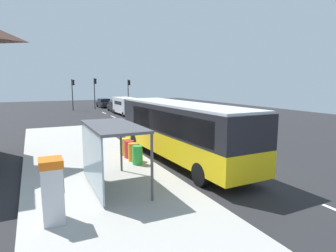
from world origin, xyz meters
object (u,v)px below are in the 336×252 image
(ticket_machine, at_px, (52,190))
(recycling_bin_green, at_px, (137,155))
(bus, at_px, (180,128))
(traffic_light_far_side, at_px, (73,90))
(white_van, at_px, (125,105))
(sedan_near, at_px, (116,106))
(traffic_light_median, at_px, (95,89))
(recycling_bin_orange, at_px, (133,152))
(sedan_far, at_px, (104,103))
(traffic_light_near_side, at_px, (129,89))
(bus_shelter, at_px, (105,140))
(recycling_bin_yellow, at_px, (125,147))
(recycling_bin_red, at_px, (129,149))

(ticket_machine, relative_size, recycling_bin_green, 2.04)
(bus, height_order, traffic_light_far_side, traffic_light_far_side)
(white_van, relative_size, ticket_machine, 2.69)
(sedan_near, relative_size, traffic_light_median, 0.91)
(recycling_bin_orange, relative_size, traffic_light_far_side, 0.20)
(recycling_bin_orange, bearing_deg, traffic_light_median, 81.97)
(sedan_far, relative_size, traffic_light_far_side, 0.94)
(sedan_near, relative_size, traffic_light_near_side, 0.95)
(ticket_machine, xyz_separation_m, traffic_light_near_side, (14.00, 36.40, 1.98))
(recycling_bin_orange, height_order, bus_shelter, bus_shelter)
(traffic_light_near_side, distance_m, traffic_light_far_side, 8.64)
(traffic_light_far_side, height_order, traffic_light_median, traffic_light_median)
(white_van, xyz_separation_m, recycling_bin_yellow, (-6.40, -20.80, -0.69))
(recycling_bin_orange, relative_size, traffic_light_near_side, 0.20)
(recycling_bin_yellow, bearing_deg, white_van, 72.90)
(traffic_light_near_side, relative_size, traffic_light_far_side, 0.99)
(white_van, bearing_deg, ticket_machine, -111.18)
(white_van, relative_size, recycling_bin_yellow, 5.49)
(traffic_light_far_side, bearing_deg, recycling_bin_green, -91.94)
(bus, distance_m, recycling_bin_orange, 2.81)
(recycling_bin_red, bearing_deg, traffic_light_far_side, 87.97)
(bus, distance_m, white_van, 23.09)
(bus, distance_m, recycling_bin_yellow, 3.38)
(sedan_near, xyz_separation_m, recycling_bin_yellow, (-6.50, -25.88, -0.14))
(recycling_bin_orange, bearing_deg, sedan_near, 76.59)
(recycling_bin_orange, bearing_deg, sedan_far, 79.45)
(ticket_machine, xyz_separation_m, recycling_bin_red, (4.30, 6.11, -0.52))
(bus, height_order, recycling_bin_yellow, bus)
(traffic_light_near_side, bearing_deg, traffic_light_far_side, 174.69)
(bus, relative_size, sedan_far, 2.49)
(recycling_bin_green, distance_m, traffic_light_far_side, 32.61)
(traffic_light_near_side, height_order, traffic_light_far_side, traffic_light_far_side)
(recycling_bin_red, bearing_deg, white_van, 73.42)
(recycling_bin_green, distance_m, traffic_light_median, 33.71)
(bus, bearing_deg, recycling_bin_green, -176.67)
(traffic_light_near_side, bearing_deg, bus_shelter, -109.15)
(sedan_near, bearing_deg, traffic_light_far_side, 140.10)
(sedan_near, height_order, sedan_far, same)
(bus, xyz_separation_m, ticket_machine, (-6.78, -4.86, -0.67))
(bus_shelter, bearing_deg, sedan_near, 74.10)
(recycling_bin_yellow, distance_m, traffic_light_median, 31.64)
(bus, distance_m, sedan_far, 35.69)
(bus_shelter, bearing_deg, traffic_light_far_side, 84.61)
(traffic_light_median, bearing_deg, sedan_far, 50.48)
(bus_shelter, bearing_deg, recycling_bin_red, 61.21)
(white_van, bearing_deg, bus_shelter, -108.65)
(bus, bearing_deg, white_van, 80.24)
(white_van, bearing_deg, recycling_bin_red, -106.58)
(recycling_bin_green, distance_m, bus_shelter, 3.72)
(sedan_far, xyz_separation_m, traffic_light_far_side, (-5.40, -3.10, 2.38))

